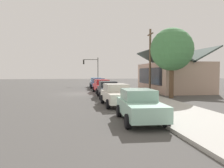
% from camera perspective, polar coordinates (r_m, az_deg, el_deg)
% --- Properties ---
extents(ground_plane, '(120.00, 120.00, 0.00)m').
position_cam_1_polar(ground_plane, '(26.05, -8.26, -2.48)').
color(ground_plane, '#4C4947').
extents(sidewalk_curb, '(60.00, 4.20, 0.16)m').
position_cam_1_polar(sidewalk_curb, '(26.71, 3.85, -2.15)').
color(sidewalk_curb, '#B2AFA8').
rests_on(sidewalk_curb, ground).
extents(car_skyblue, '(4.49, 2.20, 1.59)m').
position_cam_1_polar(car_skyblue, '(37.70, -4.13, 0.46)').
color(car_skyblue, '#8CB7E0').
rests_on(car_skyblue, ground).
extents(car_navy, '(4.84, 2.17, 1.59)m').
position_cam_1_polar(car_navy, '(32.54, -3.44, 0.07)').
color(car_navy, navy).
rests_on(car_navy, ground).
extents(car_cherry, '(4.88, 2.16, 1.59)m').
position_cam_1_polar(car_cherry, '(27.10, -2.52, -0.51)').
color(car_cherry, red).
rests_on(car_cherry, ground).
extents(car_charcoal, '(4.60, 2.10, 1.59)m').
position_cam_1_polar(car_charcoal, '(21.88, -0.97, -1.35)').
color(car_charcoal, '#2D3035').
rests_on(car_charcoal, ground).
extents(car_ivory, '(4.56, 2.15, 1.59)m').
position_cam_1_polar(car_ivory, '(16.68, 1.20, -2.70)').
color(car_ivory, silver).
rests_on(car_ivory, ground).
extents(car_seafoam, '(4.42, 2.11, 1.59)m').
position_cam_1_polar(car_seafoam, '(11.41, 7.02, -5.37)').
color(car_seafoam, '#9ED1BC').
rests_on(car_seafoam, ground).
extents(storefront_building, '(11.37, 6.45, 5.40)m').
position_cam_1_polar(storefront_building, '(30.25, 15.00, 1.92)').
color(storefront_building, tan).
rests_on(storefront_building, ground).
extents(shade_tree, '(4.06, 4.06, 6.67)m').
position_cam_1_polar(shade_tree, '(22.24, 14.98, 8.43)').
color(shade_tree, brown).
rests_on(shade_tree, ground).
extents(traffic_light_main, '(0.37, 2.79, 5.20)m').
position_cam_1_polar(traffic_light_main, '(41.29, -5.07, 4.39)').
color(traffic_light_main, '#383833').
rests_on(traffic_light_main, ground).
extents(utility_pole_wooden, '(1.80, 0.24, 7.50)m').
position_cam_1_polar(utility_pole_wooden, '(26.72, 9.66, 6.08)').
color(utility_pole_wooden, brown).
rests_on(utility_pole_wooden, ground).
extents(fire_hydrant_red, '(0.22, 0.22, 0.71)m').
position_cam_1_polar(fire_hydrant_red, '(29.36, -0.13, -0.87)').
color(fire_hydrant_red, red).
rests_on(fire_hydrant_red, sidewalk_curb).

